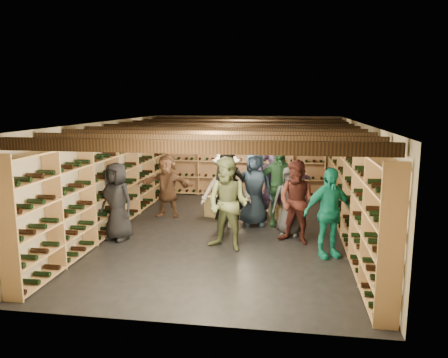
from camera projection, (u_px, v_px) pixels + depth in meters
ground at (227, 233)px, 9.56m from camera, size 8.00×8.00×0.00m
walls at (227, 179)px, 9.34m from camera, size 5.52×8.02×2.40m
ceiling at (227, 123)px, 9.13m from camera, size 5.50×8.00×0.01m
ceiling_joists at (227, 129)px, 9.15m from camera, size 5.40×7.12×0.18m
wine_rack_left at (113, 181)px, 9.74m from camera, size 0.32×7.50×2.15m
wine_rack_right at (350, 188)px, 8.99m from camera, size 0.32×7.50×2.15m
wine_rack_back at (245, 161)px, 13.09m from camera, size 4.70×0.30×2.15m
crate_stack_left at (216, 207)px, 10.84m from camera, size 0.59×0.50×0.51m
crate_stack_right at (287, 213)px, 10.60m from camera, size 0.58×0.48×0.34m
crate_loose at (257, 213)px, 10.92m from camera, size 0.53×0.38×0.17m
person_0 at (117, 201)px, 8.97m from camera, size 0.92×0.75×1.62m
person_1 at (228, 193)px, 9.24m from camera, size 0.74×0.55×1.86m
person_2 at (228, 204)px, 8.35m from camera, size 1.07×0.97×1.81m
person_4 at (329, 213)px, 7.97m from camera, size 1.06×0.77×1.67m
person_5 at (167, 186)px, 10.79m from camera, size 1.48×0.57×1.56m
person_6 at (254, 188)px, 10.01m from camera, size 0.96×0.73×1.75m
person_8 at (297, 202)px, 8.73m from camera, size 1.01×0.91×1.69m
person_9 at (226, 190)px, 9.79m from camera, size 1.27×0.94×1.77m
person_10 at (278, 186)px, 9.98m from camera, size 1.11×0.54×1.84m
person_11 at (274, 181)px, 10.51m from camera, size 1.85×1.07×1.90m
person_12 at (290, 201)px, 9.29m from camera, size 0.75×0.51×1.49m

